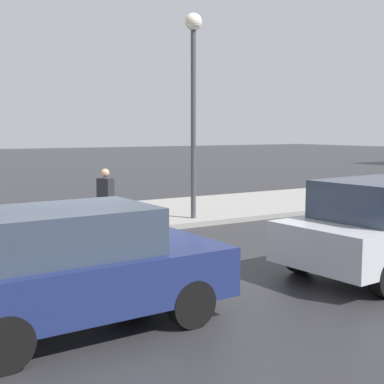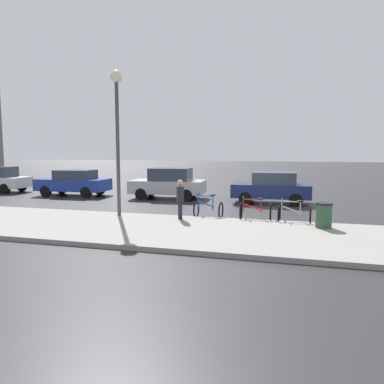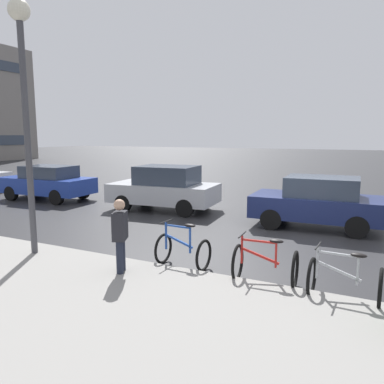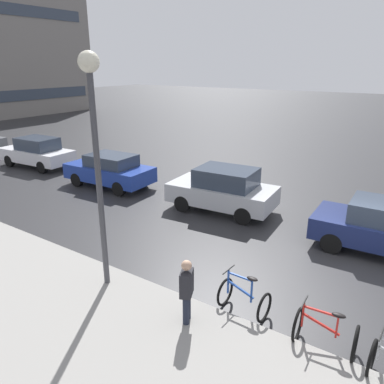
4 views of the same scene
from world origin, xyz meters
TOP-DOWN VIEW (x-y plane):
  - ground_plane at (0.00, 0.00)m, footprint 140.00×140.00m
  - sidewalk_kerb at (-6.00, 10.00)m, footprint 4.80×60.00m
  - bicycle_second at (-3.40, -0.27)m, footprint 0.80×1.20m
  - bicycle_third at (-3.23, 1.59)m, footprint 0.73×1.10m
  - car_navy at (1.72, -0.52)m, footprint 2.00×3.91m
  - pedestrian at (-4.35, 2.40)m, footprint 0.46×0.38m
  - streetlamp at (-4.23, 4.95)m, footprint 0.46×0.46m

SIDE VIEW (x-z plane):
  - ground_plane at x=0.00m, z-range 0.00..0.00m
  - sidewalk_kerb at x=-6.00m, z-range 0.00..0.14m
  - bicycle_third at x=-3.23m, z-range -0.10..0.88m
  - bicycle_second at x=-3.40m, z-range -0.07..0.88m
  - car_navy at x=1.72m, z-range 0.02..1.60m
  - pedestrian at x=-4.35m, z-range 0.10..1.71m
  - streetlamp at x=-4.23m, z-range 1.17..6.86m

